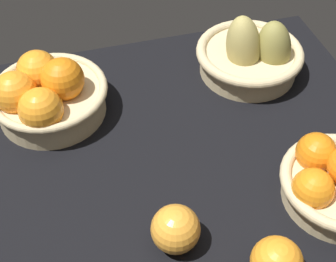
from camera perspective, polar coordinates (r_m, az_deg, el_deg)
market_tray at (r=90.55cm, az=1.45°, el=-3.26°), size 84.00×72.00×3.00cm
basket_far_left at (r=95.99cm, az=-14.33°, el=4.27°), size 22.95×22.95×12.79cm
basket_far_right_pears at (r=105.17cm, az=9.90°, el=8.87°), size 23.06×23.06×14.82cm
loose_orange_front_gap at (r=75.04cm, az=0.91°, el=-11.62°), size 7.79×7.79×7.79cm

